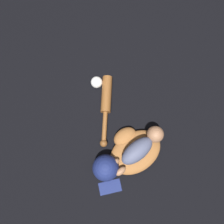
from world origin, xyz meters
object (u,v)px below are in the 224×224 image
baseball (97,82)px  baseball_cap (106,168)px  baby_figure (141,147)px  baseball_bat (106,102)px  baseball_glove (134,149)px

baseball → baseball_cap: (-0.21, -0.50, 0.02)m
baby_figure → baseball: (-0.02, 0.50, -0.09)m
baseball → baseball_bat: bearing=-95.2°
baseball_bat → baseball: size_ratio=5.32×
baseball_glove → baseball_bat: bearing=89.3°
baseball_glove → baby_figure: bearing=-22.2°
baseball_bat → baby_figure: bearing=-85.4°
baseball_glove → baseball_bat: size_ratio=0.85×
baseball_glove → baseball: size_ratio=4.52×
baseball_glove → baby_figure: (0.03, -0.01, 0.09)m
baseball_glove → baseball_bat: baseball_glove is taller
baseball_glove → baseball: (0.02, 0.48, -0.00)m
baseball_bat → baseball: baseball is taller
baseball → baseball_cap: 0.54m
baseball_glove → baseball: bearing=88.0°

